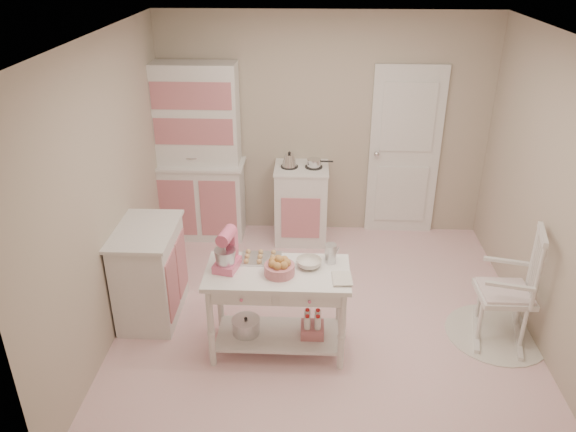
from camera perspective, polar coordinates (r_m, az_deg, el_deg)
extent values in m
plane|color=pink|center=(5.48, 3.55, -10.27)|extent=(3.80, 3.80, 0.00)
cube|color=white|center=(4.46, 4.52, 17.67)|extent=(3.80, 3.80, 0.04)
cube|color=#B5A593|center=(6.60, 3.67, 8.97)|extent=(3.80, 0.04, 2.60)
cube|color=#B5A593|center=(3.19, 4.62, -11.86)|extent=(3.80, 0.04, 2.60)
cube|color=#B5A593|center=(5.13, -17.75, 2.51)|extent=(0.04, 3.80, 2.60)
cube|color=#B5A593|center=(5.24, 25.25, 1.65)|extent=(0.04, 3.80, 2.60)
cube|color=white|center=(6.75, 11.74, 6.35)|extent=(0.82, 0.05, 2.04)
cube|color=white|center=(6.59, -9.14, 6.26)|extent=(1.06, 0.50, 2.08)
cube|color=white|center=(6.64, 1.34, 1.32)|extent=(0.62, 0.57, 0.92)
cube|color=white|center=(5.43, -13.84, -5.61)|extent=(0.54, 0.84, 0.92)
cylinder|color=white|center=(5.61, 20.40, -11.14)|extent=(0.92, 0.92, 0.01)
cube|color=white|center=(5.31, 21.31, -6.44)|extent=(0.63, 0.81, 1.10)
cube|color=white|center=(4.89, -1.04, -9.58)|extent=(1.20, 0.60, 0.80)
cube|color=#EA628B|center=(4.63, -6.29, -3.53)|extent=(0.26, 0.32, 0.34)
cube|color=silver|center=(4.82, -2.74, -4.34)|extent=(0.34, 0.24, 0.02)
cylinder|color=#C9737C|center=(4.60, -0.88, -5.45)|extent=(0.25, 0.25, 0.09)
imported|color=silver|center=(4.71, 2.15, -4.80)|extent=(0.22, 0.22, 0.07)
cylinder|color=silver|center=(4.75, 4.34, -3.81)|extent=(0.10, 0.10, 0.17)
imported|color=silver|center=(4.55, 4.52, -6.40)|extent=(0.17, 0.22, 0.02)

